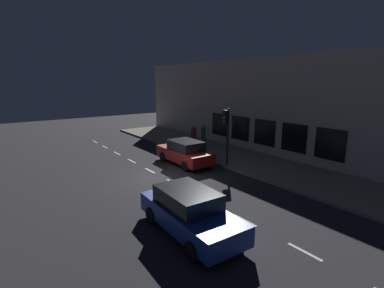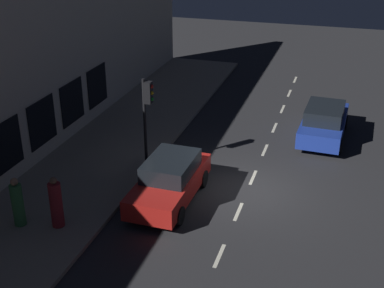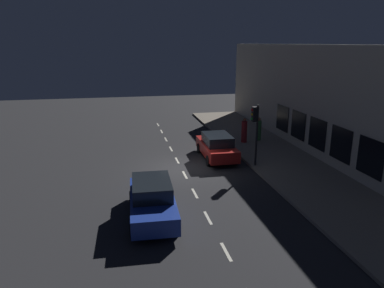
{
  "view_description": "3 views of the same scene",
  "coord_description": "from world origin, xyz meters",
  "px_view_note": "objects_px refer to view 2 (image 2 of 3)",
  "views": [
    {
      "loc": [
        -7.67,
        -13.21,
        5.31
      ],
      "look_at": [
        2.31,
        0.44,
        1.56
      ],
      "focal_mm": 26.62,
      "sensor_mm": 36.0,
      "label": 1
    },
    {
      "loc": [
        -3.05,
        16.78,
        9.64
      ],
      "look_at": [
        2.04,
        0.43,
        1.78
      ],
      "focal_mm": 49.0,
      "sensor_mm": 36.0,
      "label": 2
    },
    {
      "loc": [
        -3.44,
        -19.45,
        7.05
      ],
      "look_at": [
        0.46,
        -0.72,
        1.68
      ],
      "focal_mm": 33.76,
      "sensor_mm": 36.0,
      "label": 3
    }
  ],
  "objects_px": {
    "traffic_light": "(147,105)",
    "pedestrian_0": "(56,204)",
    "parked_car_0": "(324,122)",
    "pedestrian_1": "(18,203)",
    "parked_car_1": "(170,180)"
  },
  "relations": [
    {
      "from": "traffic_light",
      "to": "pedestrian_0",
      "type": "xyz_separation_m",
      "value": [
        1.2,
        4.98,
        -1.73
      ]
    },
    {
      "from": "parked_car_0",
      "to": "pedestrian_0",
      "type": "relative_size",
      "value": 2.58
    },
    {
      "from": "parked_car_0",
      "to": "pedestrian_1",
      "type": "relative_size",
      "value": 2.69
    },
    {
      "from": "traffic_light",
      "to": "parked_car_1",
      "type": "bearing_deg",
      "value": 127.57
    },
    {
      "from": "parked_car_1",
      "to": "pedestrian_0",
      "type": "height_order",
      "value": "pedestrian_0"
    },
    {
      "from": "traffic_light",
      "to": "parked_car_1",
      "type": "height_order",
      "value": "traffic_light"
    },
    {
      "from": "pedestrian_0",
      "to": "pedestrian_1",
      "type": "bearing_deg",
      "value": 30.08
    },
    {
      "from": "traffic_light",
      "to": "pedestrian_1",
      "type": "height_order",
      "value": "traffic_light"
    },
    {
      "from": "pedestrian_0",
      "to": "pedestrian_1",
      "type": "distance_m",
      "value": 1.25
    },
    {
      "from": "parked_car_1",
      "to": "pedestrian_0",
      "type": "bearing_deg",
      "value": 46.22
    },
    {
      "from": "parked_car_1",
      "to": "parked_car_0",
      "type": "bearing_deg",
      "value": -122.73
    },
    {
      "from": "pedestrian_0",
      "to": "pedestrian_1",
      "type": "xyz_separation_m",
      "value": [
        1.22,
        0.3,
        -0.03
      ]
    },
    {
      "from": "traffic_light",
      "to": "pedestrian_0",
      "type": "relative_size",
      "value": 2.01
    },
    {
      "from": "pedestrian_1",
      "to": "parked_car_1",
      "type": "bearing_deg",
      "value": -157.56
    },
    {
      "from": "traffic_light",
      "to": "parked_car_1",
      "type": "distance_m",
      "value": 3.28
    }
  ]
}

